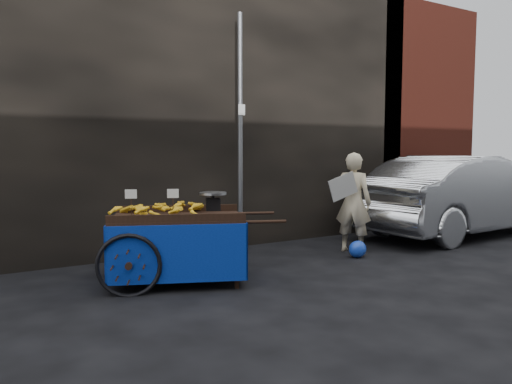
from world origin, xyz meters
TOP-DOWN VIEW (x-y plane):
  - ground at (0.00, 0.00)m, footprint 80.00×80.00m
  - building_wall at (0.39, 2.60)m, footprint 13.50×2.00m
  - street_pole at (0.30, 1.30)m, footprint 0.12×0.10m
  - banana_cart at (-1.46, -0.01)m, footprint 2.54×1.85m
  - vendor at (1.88, 0.22)m, footprint 0.98×0.74m
  - plastic_bag at (1.62, -0.19)m, footprint 0.31×0.25m
  - parked_car at (4.92, 0.30)m, footprint 4.95×1.90m

SIDE VIEW (x-z plane):
  - ground at x=0.00m, z-range 0.00..0.00m
  - plastic_bag at x=1.62m, z-range 0.00..0.28m
  - banana_cart at x=-1.46m, z-range 0.15..1.41m
  - parked_car at x=4.92m, z-range 0.00..1.61m
  - vendor at x=1.88m, z-range 0.00..1.69m
  - street_pole at x=0.30m, z-range 0.01..4.01m
  - building_wall at x=0.39m, z-range 0.00..5.00m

